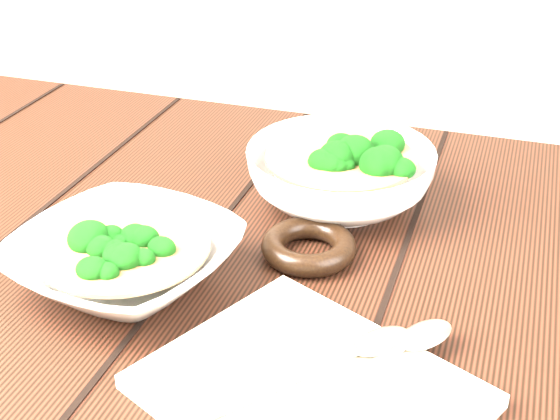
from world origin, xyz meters
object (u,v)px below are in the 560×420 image
(soup_bowl_back, at_px, (340,174))
(trivet, at_px, (309,246))
(table, at_px, (217,352))
(soup_bowl_front, at_px, (125,257))
(napkin, at_px, (309,392))

(soup_bowl_back, distance_m, trivet, 0.12)
(table, xyz_separation_m, soup_bowl_front, (-0.06, -0.06, 0.15))
(table, distance_m, soup_bowl_back, 0.24)
(table, height_order, soup_bowl_front, soup_bowl_front)
(table, xyz_separation_m, trivet, (0.09, 0.04, 0.13))
(soup_bowl_back, bearing_deg, table, -120.24)
(soup_bowl_front, height_order, soup_bowl_back, soup_bowl_back)
(soup_bowl_front, relative_size, trivet, 2.50)
(soup_bowl_back, distance_m, napkin, 0.32)
(table, bearing_deg, napkin, -47.40)
(soup_bowl_front, relative_size, soup_bowl_back, 1.12)
(soup_bowl_front, distance_m, napkin, 0.23)
(soup_bowl_back, xyz_separation_m, trivet, (-0.00, -0.12, -0.02))
(soup_bowl_front, distance_m, trivet, 0.18)
(soup_bowl_back, relative_size, napkin, 0.91)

